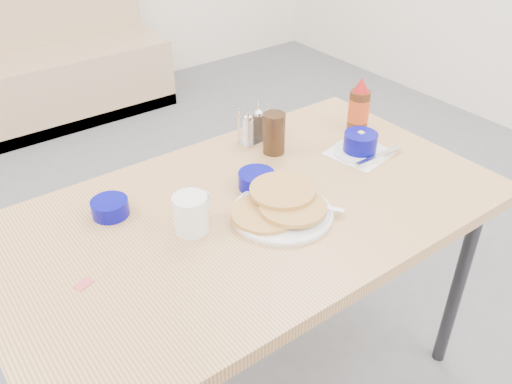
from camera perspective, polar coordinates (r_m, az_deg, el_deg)
booth_bench at (r=3.80m, az=-24.19°, el=11.42°), size 1.90×0.56×1.22m
dining_table at (r=1.52m, az=-0.56°, el=-3.54°), size 1.40×0.80×0.76m
pancake_plate at (r=1.45m, az=2.66°, el=-1.67°), size 0.28×0.27×0.05m
coffee_mug at (r=1.39m, az=-6.77°, el=-2.15°), size 0.13×0.09×0.10m
grits_setting at (r=1.75m, az=10.92°, el=4.87°), size 0.22×0.20×0.07m
creamer_bowl at (r=1.50m, az=-15.11°, el=-1.61°), size 0.10×0.10×0.04m
butter_bowl at (r=1.56m, az=0.05°, el=1.28°), size 0.11×0.11×0.05m
amber_tumbler at (r=1.71m, az=1.91°, el=6.20°), size 0.09×0.09×0.13m
condiment_caddy at (r=1.79m, az=-0.30°, el=6.64°), size 0.11×0.07×0.12m
syrup_bottle at (r=1.88m, az=10.79°, el=8.75°), size 0.07×0.07×0.19m
sugar_wrapper at (r=1.31m, az=-17.65°, el=-9.22°), size 0.05×0.04×0.00m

